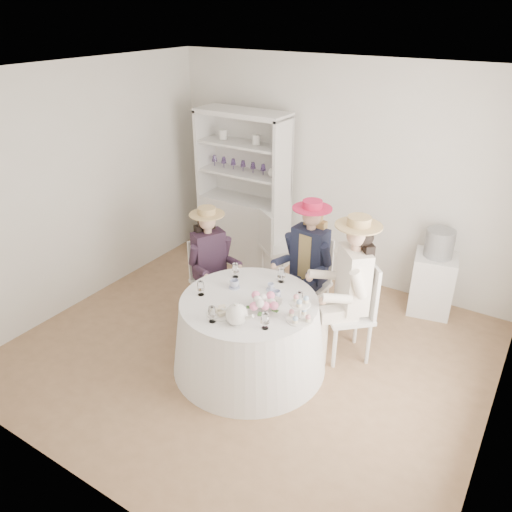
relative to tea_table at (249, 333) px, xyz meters
The scene contains 22 objects.
ground 0.43m from the tea_table, 119.39° to the left, with size 4.50×4.50×0.00m, color olive.
ceiling 2.34m from the tea_table, 119.39° to the left, with size 4.50×4.50×0.00m, color white.
wall_back 2.40m from the tea_table, 92.83° to the left, with size 4.50×4.50×0.00m, color silver.
wall_front 2.06m from the tea_table, 93.43° to the right, with size 4.50×4.50×0.00m, color silver.
wall_left 2.56m from the tea_table, behind, with size 4.50×4.50×0.00m, color silver.
tea_table is the anchor object (origin of this frame).
hutch 2.30m from the tea_table, 124.59° to the left, with size 1.23×0.52×2.04m.
side_table 2.30m from the tea_table, 57.76° to the left, with size 0.45×0.45×0.70m, color silver.
hatbox 2.35m from the tea_table, 57.76° to the left, with size 0.31×0.31×0.31m, color black.
guest_left 1.04m from the tea_table, 148.88° to the left, with size 0.56×0.51×1.32m.
guest_mid 1.07m from the tea_table, 82.82° to the left, with size 0.53×0.55×1.44m.
guest_right 1.09m from the tea_table, 41.68° to the left, with size 0.65×0.64×1.51m.
spare_chair 1.75m from the tea_table, 112.94° to the left, with size 0.54×0.54×0.93m.
teacup_a 0.49m from the tea_table, 154.22° to the left, with size 0.10×0.10×0.08m, color white.
teacup_b 0.49m from the tea_table, 75.11° to the left, with size 0.06×0.06×0.06m, color white.
teacup_c 0.48m from the tea_table, 43.49° to the left, with size 0.08×0.08×0.06m, color white.
flower_bowl 0.46m from the tea_table, ahead, with size 0.21×0.21×0.05m, color white.
flower_arrangement 0.53m from the tea_table, 23.81° to the right, with size 0.21×0.21×0.08m.
table_teapot 0.60m from the tea_table, 72.94° to the right, with size 0.27×0.19×0.20m.
sandwich_plate 0.51m from the tea_table, 105.16° to the right, with size 0.25×0.25×0.06m.
cupcake_stand 0.71m from the tea_table, ahead, with size 0.24×0.24×0.23m.
stemware_set 0.45m from the tea_table, 135.00° to the left, with size 0.96×1.00×0.15m.
Camera 1 is at (2.27, -3.48, 3.20)m, focal length 35.00 mm.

